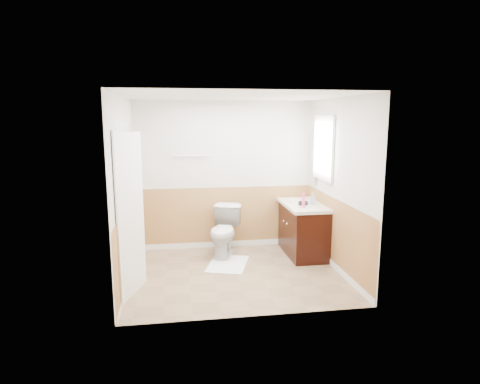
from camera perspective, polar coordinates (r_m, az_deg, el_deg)
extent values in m
plane|color=#8C7051|center=(5.99, -0.59, -11.34)|extent=(3.00, 3.00, 0.00)
plane|color=white|center=(5.58, -0.64, 13.28)|extent=(3.00, 3.00, 0.00)
plane|color=silver|center=(6.93, -2.14, 2.32)|extent=(3.00, 0.00, 3.00)
plane|color=silver|center=(4.39, 1.79, -2.32)|extent=(3.00, 0.00, 3.00)
plane|color=silver|center=(5.64, -15.87, 0.11)|extent=(0.00, 3.00, 3.00)
plane|color=silver|center=(6.05, 13.60, 0.88)|extent=(0.00, 3.00, 3.00)
plane|color=#AE7945|center=(7.06, -2.09, -3.73)|extent=(3.00, 0.00, 3.00)
plane|color=#AE7945|center=(4.63, 1.71, -11.38)|extent=(3.00, 0.00, 3.00)
plane|color=#AE7945|center=(5.82, -15.39, -7.18)|extent=(0.00, 2.60, 2.60)
plane|color=#AE7945|center=(6.21, 13.20, -5.97)|extent=(0.00, 2.60, 2.60)
imported|color=silver|center=(6.62, -2.21, -5.55)|extent=(0.66, 0.89, 0.80)
cube|color=white|center=(6.33, -1.72, -10.04)|extent=(0.76, 0.93, 0.02)
cube|color=black|center=(6.77, 8.80, -5.33)|extent=(0.55, 1.10, 0.80)
sphere|color=white|center=(6.56, 6.59, -4.43)|extent=(0.03, 0.03, 0.03)
sphere|color=silver|center=(6.75, 6.14, -4.01)|extent=(0.03, 0.03, 0.03)
cube|color=white|center=(6.67, 8.82, -1.81)|extent=(0.60, 1.15, 0.05)
cylinder|color=white|center=(6.81, 8.53, -1.26)|extent=(0.36, 0.36, 0.02)
cylinder|color=white|center=(6.85, 9.98, -0.72)|extent=(0.02, 0.02, 0.14)
cylinder|color=#EE3D8A|center=(6.35, 8.85, -1.18)|extent=(0.05, 0.05, 0.22)
imported|color=#9BA2AF|center=(6.61, 10.12, -0.92)|extent=(0.11, 0.11, 0.18)
cylinder|color=black|center=(6.54, 8.81, -1.52)|extent=(0.14, 0.07, 0.07)
cylinder|color=black|center=(6.51, 8.63, -1.84)|extent=(0.03, 0.03, 0.07)
cube|color=silver|center=(7.02, 10.12, 4.74)|extent=(0.02, 0.35, 0.90)
cube|color=white|center=(6.52, 11.58, 6.05)|extent=(0.04, 0.80, 1.00)
cube|color=white|center=(6.53, 11.71, 6.04)|extent=(0.01, 0.70, 0.90)
cube|color=white|center=(5.24, -15.25, -3.20)|extent=(0.29, 0.78, 2.04)
cube|color=white|center=(5.25, -16.08, -3.11)|extent=(0.02, 0.92, 2.10)
sphere|color=silver|center=(5.57, -14.23, -3.10)|extent=(0.06, 0.06, 0.06)
cylinder|color=silver|center=(6.80, -6.74, 5.07)|extent=(0.62, 0.02, 0.02)
cylinder|color=silver|center=(6.94, -2.86, -2.28)|extent=(0.14, 0.02, 0.02)
cylinder|color=white|center=(6.94, -2.86, -2.28)|extent=(0.10, 0.11, 0.11)
cube|color=white|center=(6.97, -2.86, -3.16)|extent=(0.10, 0.01, 0.16)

